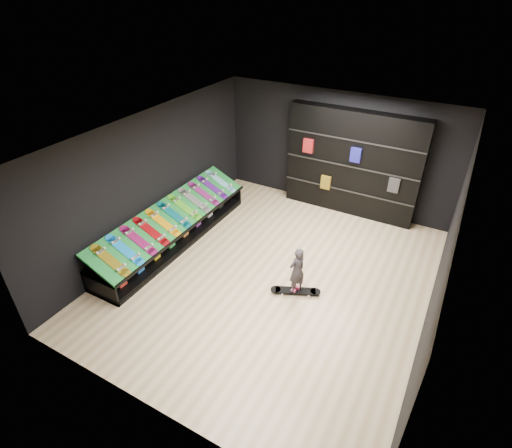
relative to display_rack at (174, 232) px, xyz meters
The scene contains 22 objects.
floor 2.56m from the display_rack, ahead, with size 6.00×7.00×0.01m, color beige.
ceiling 3.75m from the display_rack, ahead, with size 6.00×7.00×0.01m, color white.
wall_back 4.51m from the display_rack, 53.92° to the left, with size 6.00×0.02×3.00m, color black.
wall_front 4.51m from the display_rack, 53.92° to the right, with size 6.00×0.02×3.00m, color black.
wall_left 1.33m from the display_rack, behind, with size 0.02×7.00×3.00m, color black.
wall_right 5.69m from the display_rack, ahead, with size 0.02×7.00×3.00m, color black.
display_rack is the anchor object (origin of this frame).
turf_ramp 0.46m from the display_rack, ahead, with size 1.00×4.50×0.04m, color #116C26.
back_shelving 4.63m from the display_rack, 47.54° to the left, with size 3.32×0.39×2.65m, color black.
floor_skateboard 3.22m from the display_rack, ahead, with size 0.98×0.22×0.09m, color black, non-canonical shape.
child 3.21m from the display_rack, ahead, with size 0.22×0.16×0.59m, color black.
display_board_0 1.96m from the display_rack, 88.11° to the right, with size 0.98×0.22×0.09m, color yellow, non-canonical shape.
display_board_1 1.60m from the display_rack, 87.64° to the right, with size 0.98×0.22×0.09m, color blue, non-canonical shape.
display_board_2 1.24m from the display_rack, 86.85° to the right, with size 0.98×0.22×0.09m, color #E5198C, non-canonical shape.
display_board_3 0.91m from the display_rack, 85.29° to the right, with size 0.98×0.22×0.09m, color red, non-canonical shape.
display_board_4 0.62m from the display_rack, 80.63° to the right, with size 0.98×0.22×0.09m, color yellow, non-canonical shape.
display_board_5 0.49m from the display_rack, ahead, with size 0.98×0.22×0.09m, color #0C8C99, non-canonical shape.
display_board_6 0.62m from the display_rack, 80.63° to the left, with size 0.98×0.22×0.09m, color green, non-canonical shape.
display_board_7 0.91m from the display_rack, 85.29° to the left, with size 0.98×0.22×0.09m, color black, non-canonical shape.
display_board_8 1.24m from the display_rack, 86.85° to the left, with size 0.98×0.22×0.09m, color #2626BF, non-canonical shape.
display_board_9 1.60m from the display_rack, 87.64° to the left, with size 0.98×0.22×0.09m, color purple, non-canonical shape.
display_board_10 1.96m from the display_rack, 88.11° to the left, with size 0.98×0.22×0.09m, color #0CB2E5, non-canonical shape.
Camera 1 is at (2.82, -5.79, 5.39)m, focal length 28.00 mm.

